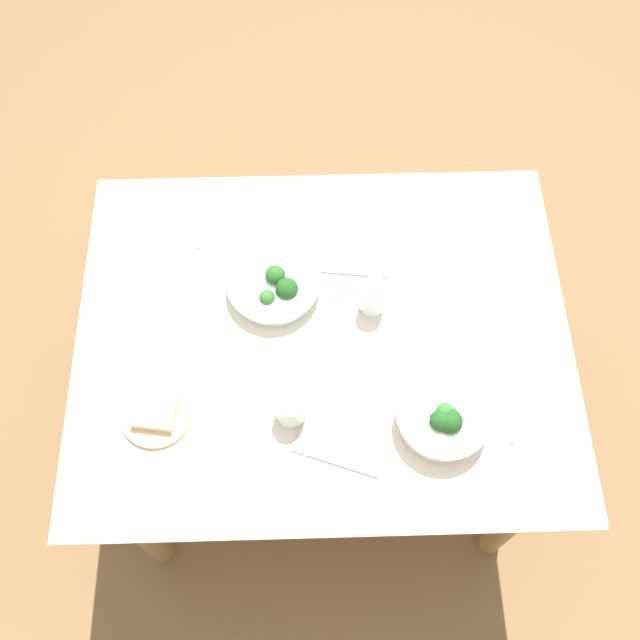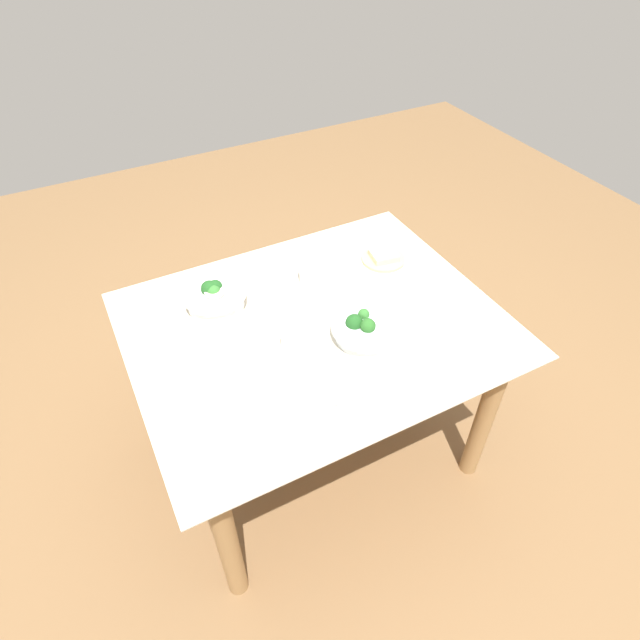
# 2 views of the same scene
# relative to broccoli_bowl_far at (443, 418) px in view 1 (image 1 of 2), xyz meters

# --- Properties ---
(ground_plane) EXTENTS (6.00, 6.00, 0.00)m
(ground_plane) POSITION_rel_broccoli_bowl_far_xyz_m (0.27, -0.25, -0.76)
(ground_plane) COLOR brown
(dining_table) EXTENTS (1.25, 1.01, 0.73)m
(dining_table) POSITION_rel_broccoli_bowl_far_xyz_m (0.27, -0.25, -0.15)
(dining_table) COLOR beige
(dining_table) RESTS_ON ground_plane
(broccoli_bowl_far) EXTENTS (0.22, 0.22, 0.10)m
(broccoli_bowl_far) POSITION_rel_broccoli_bowl_far_xyz_m (0.00, 0.00, 0.00)
(broccoli_bowl_far) COLOR white
(broccoli_bowl_far) RESTS_ON dining_table
(broccoli_bowl_near) EXTENTS (0.24, 0.24, 0.08)m
(broccoli_bowl_near) POSITION_rel_broccoli_bowl_far_xyz_m (0.39, -0.37, -0.01)
(broccoli_bowl_near) COLOR white
(broccoli_bowl_near) RESTS_ON dining_table
(bread_side_plate) EXTENTS (0.17, 0.17, 0.04)m
(bread_side_plate) POSITION_rel_broccoli_bowl_far_xyz_m (0.68, -0.04, -0.03)
(bread_side_plate) COLOR #D6B27A
(bread_side_plate) RESTS_ON dining_table
(water_glass_center) EXTENTS (0.07, 0.07, 0.09)m
(water_glass_center) POSITION_rel_broccoli_bowl_far_xyz_m (0.36, -0.03, 0.01)
(water_glass_center) COLOR silver
(water_glass_center) RESTS_ON dining_table
(water_glass_side) EXTENTS (0.07, 0.07, 0.10)m
(water_glass_side) POSITION_rel_broccoli_bowl_far_xyz_m (0.15, -0.32, 0.01)
(water_glass_side) COLOR silver
(water_glass_side) RESTS_ON dining_table
(fork_by_far_bowl) EXTENTS (0.03, 0.11, 0.00)m
(fork_by_far_bowl) POSITION_rel_broccoli_bowl_far_xyz_m (-0.17, 0.01, -0.04)
(fork_by_far_bowl) COLOR #B7B7BC
(fork_by_far_bowl) RESTS_ON dining_table
(fork_by_near_bowl) EXTENTS (0.10, 0.05, 0.00)m
(fork_by_near_bowl) POSITION_rel_broccoli_bowl_far_xyz_m (0.19, -0.37, -0.04)
(fork_by_near_bowl) COLOR #B7B7BC
(fork_by_near_bowl) RESTS_ON dining_table
(table_knife_left) EXTENTS (0.09, 0.19, 0.00)m
(table_knife_left) POSITION_rel_broccoli_bowl_far_xyz_m (0.36, 0.15, -0.04)
(table_knife_left) COLOR #B7B7BC
(table_knife_left) RESTS_ON dining_table
(table_knife_right) EXTENTS (0.03, 0.19, 0.00)m
(table_knife_right) POSITION_rel_broccoli_bowl_far_xyz_m (0.61, -0.60, -0.04)
(table_knife_right) COLOR #B7B7BC
(table_knife_right) RESTS_ON dining_table
(napkin_folded_upper) EXTENTS (0.21, 0.20, 0.01)m
(napkin_folded_upper) POSITION_rel_broccoli_bowl_far_xyz_m (0.18, -0.50, -0.04)
(napkin_folded_upper) COLOR #B1A997
(napkin_folded_upper) RESTS_ON dining_table
(napkin_folded_lower) EXTENTS (0.24, 0.19, 0.01)m
(napkin_folded_lower) POSITION_rel_broccoli_bowl_far_xyz_m (0.24, 0.03, -0.04)
(napkin_folded_lower) COLOR #B1A997
(napkin_folded_lower) RESTS_ON dining_table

